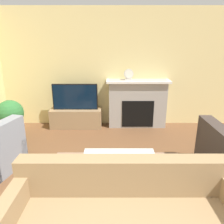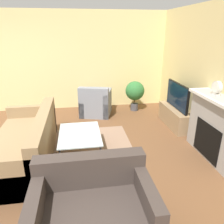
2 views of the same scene
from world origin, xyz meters
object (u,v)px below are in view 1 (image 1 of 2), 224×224
Objects in this scene: tv at (76,97)px; potted_plant at (11,114)px; coffee_table at (120,164)px; mantel_clock at (129,74)px.

potted_plant is (-1.21, -0.69, -0.20)m from tv.
potted_plant is at bearing 143.61° from coffee_table.
tv is 1.41m from potted_plant.
mantel_clock is (2.44, 0.79, 0.70)m from potted_plant.
coffee_table is at bearing -36.39° from potted_plant.
mantel_clock is at bearing 17.89° from potted_plant.
tv reaches higher than coffee_table.
tv is 2.50m from coffee_table.
mantel_clock reaches higher than tv.
tv is at bearing -175.39° from mantel_clock.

